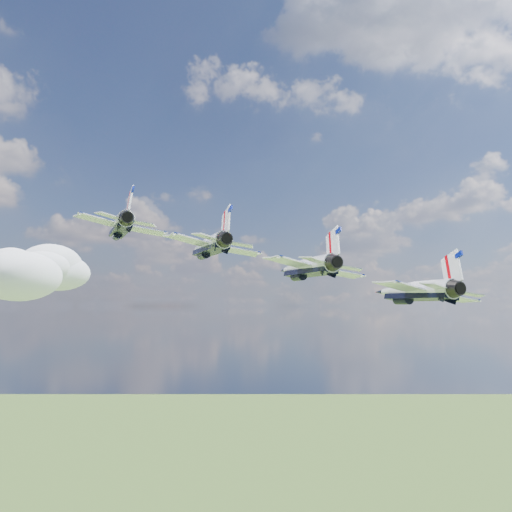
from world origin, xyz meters
TOP-DOWN VIEW (x-y plane):
  - cloud_far at (9.74, 199.10)m, footprint 54.51×42.83m
  - jet_0 at (-29.34, 0.62)m, footprint 15.88×18.92m
  - jet_1 at (-21.74, -8.76)m, footprint 15.88×18.92m
  - jet_2 at (-14.15, -18.14)m, footprint 15.88×18.92m
  - jet_3 at (-6.55, -27.52)m, footprint 15.88×18.92m

SIDE VIEW (x-z plane):
  - jet_3 at x=-6.55m, z-range 152.30..159.05m
  - jet_2 at x=-14.15m, z-range 155.15..161.90m
  - jet_1 at x=-21.74m, z-range 158.00..164.75m
  - jet_0 at x=-29.34m, z-range 160.85..167.60m
  - cloud_far at x=9.74m, z-range 157.60..179.01m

